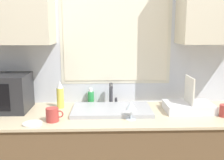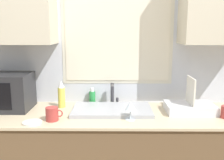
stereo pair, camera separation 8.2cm
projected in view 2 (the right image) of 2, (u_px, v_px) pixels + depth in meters
wall_back at (117, 48)px, 2.35m from camera, size 6.00×0.38×2.60m
sink_basin at (112, 110)px, 2.17m from camera, size 0.65×0.38×0.03m
faucet at (113, 92)px, 2.35m from camera, size 0.08×0.14×0.20m
microwave at (7, 92)px, 2.21m from camera, size 0.40×0.33×0.31m
dish_rack at (190, 107)px, 2.15m from camera, size 0.39×0.27×0.29m
spray_bottle at (61, 95)px, 2.27m from camera, size 0.06×0.06×0.24m
soap_bottle at (92, 97)px, 2.40m from camera, size 0.06×0.06×0.15m
mug_near_sink at (52, 114)px, 1.94m from camera, size 0.13×0.09×0.10m
wine_glass at (130, 107)px, 1.95m from camera, size 0.08×0.08×0.14m
small_plate at (32, 122)px, 1.90m from camera, size 0.14×0.14×0.01m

